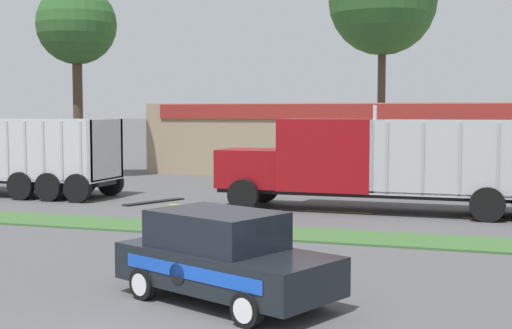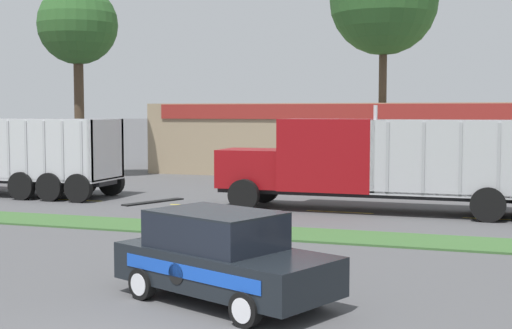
{
  "view_description": "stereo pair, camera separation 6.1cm",
  "coord_description": "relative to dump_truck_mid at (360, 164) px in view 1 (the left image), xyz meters",
  "views": [
    {
      "loc": [
        4.92,
        -9.21,
        3.57
      ],
      "look_at": [
        -1.19,
        9.29,
        2.11
      ],
      "focal_mm": 50.0,
      "sensor_mm": 36.0,
      "label": 1
    },
    {
      "loc": [
        4.98,
        -9.19,
        3.57
      ],
      "look_at": [
        -1.19,
        9.29,
        2.11
      ],
      "focal_mm": 50.0,
      "sensor_mm": 36.0,
      "label": 2
    }
  ],
  "objects": [
    {
      "name": "centre_line_2",
      "position": [
        -11.46,
        -0.47,
        -1.67
      ],
      "size": [
        2.4,
        0.14,
        0.01
      ],
      "primitive_type": "cube",
      "color": "yellow",
      "rests_on": "ground_plane"
    },
    {
      "name": "grass_verge",
      "position": [
        -0.52,
        -5.53,
        -1.65
      ],
      "size": [
        120.0,
        2.12,
        0.06
      ],
      "primitive_type": "cube",
      "color": "#3D6633",
      "rests_on": "ground_plane"
    },
    {
      "name": "centre_line_4",
      "position": [
        -0.66,
        -0.47,
        -1.67
      ],
      "size": [
        2.4,
        0.14,
        0.01
      ],
      "primitive_type": "cube",
      "color": "yellow",
      "rests_on": "ground_plane"
    },
    {
      "name": "rally_car",
      "position": [
        -0.3,
        -12.92,
        -0.82
      ],
      "size": [
        4.67,
        3.4,
        1.74
      ],
      "color": "black",
      "rests_on": "ground_plane"
    },
    {
      "name": "dump_truck_mid",
      "position": [
        0.0,
        0.0,
        0.0
      ],
      "size": [
        12.85,
        2.75,
        3.78
      ],
      "color": "black",
      "rests_on": "ground_plane"
    },
    {
      "name": "tree_behind_left",
      "position": [
        -16.38,
        7.69,
        6.78
      ],
      "size": [
        4.18,
        4.18,
        11.26
      ],
      "color": "#473828",
      "rests_on": "ground_plane"
    },
    {
      "name": "store_building_backdrop",
      "position": [
        4.21,
        17.54,
        0.33
      ],
      "size": [
        37.14,
        12.1,
        4.0
      ],
      "color": "#9E896B",
      "rests_on": "ground_plane"
    },
    {
      "name": "centre_line_3",
      "position": [
        -6.06,
        -0.47,
        -1.67
      ],
      "size": [
        2.4,
        0.14,
        0.01
      ],
      "primitive_type": "cube",
      "color": "yellow",
      "rests_on": "ground_plane"
    },
    {
      "name": "centre_line_5",
      "position": [
        4.74,
        -0.47,
        -1.67
      ],
      "size": [
        2.4,
        0.14,
        0.01
      ],
      "primitive_type": "cube",
      "color": "yellow",
      "rests_on": "ground_plane"
    }
  ]
}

